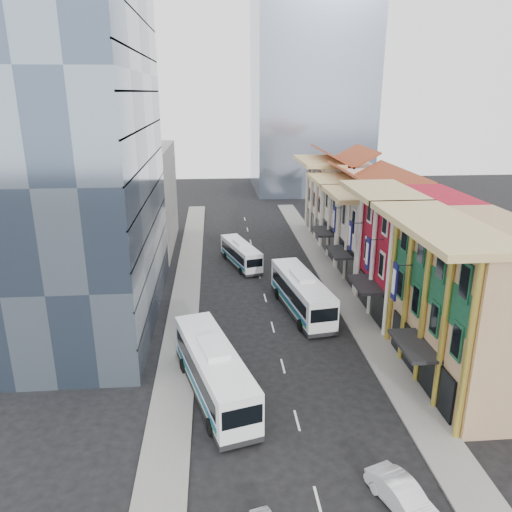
{
  "coord_description": "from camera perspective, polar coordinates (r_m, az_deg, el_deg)",
  "views": [
    {
      "loc": [
        -5.12,
        -26.94,
        20.93
      ],
      "look_at": [
        -1.29,
        18.34,
        5.96
      ],
      "focal_mm": 35.0,
      "sensor_mm": 36.0,
      "label": 1
    }
  ],
  "objects": [
    {
      "name": "sidewalk_left",
      "position": [
        53.3,
        -8.11,
        -4.99
      ],
      "size": [
        3.0,
        90.0,
        0.15
      ],
      "primitive_type": "cube",
      "color": "slate",
      "rests_on": "ground"
    },
    {
      "name": "bus_left_near",
      "position": [
        36.64,
        -4.85,
        -12.86
      ],
      "size": [
        6.29,
        13.09,
        4.09
      ],
      "primitive_type": null,
      "rotation": [
        0.0,
        0.0,
        0.27
      ],
      "color": "white",
      "rests_on": "ground"
    },
    {
      "name": "shophouse_tan",
      "position": [
        40.11,
        24.19,
        -5.31
      ],
      "size": [
        8.0,
        14.0,
        12.0
      ],
      "primitive_type": "cube",
      "color": "tan",
      "rests_on": "ground"
    },
    {
      "name": "office_tower",
      "position": [
        47.82,
        -19.49,
        10.1
      ],
      "size": [
        12.0,
        26.0,
        30.0
      ],
      "primitive_type": "cube",
      "color": "#425269",
      "rests_on": "ground"
    },
    {
      "name": "shophouse_red",
      "position": [
        50.19,
        17.81,
        0.03
      ],
      "size": [
        8.0,
        10.0,
        12.0
      ],
      "primitive_type": "cube",
      "color": "maroon",
      "rests_on": "ground"
    },
    {
      "name": "office_block_far",
      "position": [
        71.17,
        -13.61,
        6.44
      ],
      "size": [
        10.0,
        18.0,
        14.0
      ],
      "primitive_type": "cube",
      "color": "gray",
      "rests_on": "ground"
    },
    {
      "name": "sedan_right",
      "position": [
        30.06,
        16.42,
        -24.83
      ],
      "size": [
        3.13,
        4.83,
        1.51
      ],
      "primitive_type": "imported",
      "rotation": [
        0.0,
        0.0,
        0.37
      ],
      "color": "silver",
      "rests_on": "ground"
    },
    {
      "name": "bus_right",
      "position": [
        49.73,
        5.23,
        -4.21
      ],
      "size": [
        4.8,
        12.8,
        4.01
      ],
      "primitive_type": null,
      "rotation": [
        0.0,
        0.0,
        0.15
      ],
      "color": "white",
      "rests_on": "ground"
    },
    {
      "name": "shophouse_cream_far",
      "position": [
        76.97,
        9.72,
        6.41
      ],
      "size": [
        8.0,
        12.0,
        11.0
      ],
      "primitive_type": "cube",
      "color": "silver",
      "rests_on": "ground"
    },
    {
      "name": "ground",
      "position": [
        34.5,
        4.99,
        -19.19
      ],
      "size": [
        200.0,
        200.0,
        0.0
      ],
      "primitive_type": "plane",
      "color": "black",
      "rests_on": "ground"
    },
    {
      "name": "bus_left_far",
      "position": [
        62.84,
        -1.75,
        0.3
      ],
      "size": [
        4.95,
        10.09,
        3.16
      ],
      "primitive_type": null,
      "rotation": [
        0.0,
        0.0,
        0.28
      ],
      "color": "white",
      "rests_on": "ground"
    },
    {
      "name": "shophouse_cream_near",
      "position": [
        58.95,
        14.3,
        1.98
      ],
      "size": [
        8.0,
        9.0,
        10.0
      ],
      "primitive_type": "cube",
      "color": "silver",
      "rests_on": "ground"
    },
    {
      "name": "sidewalk_right",
      "position": [
        54.91,
        9.94,
        -4.37
      ],
      "size": [
        3.0,
        90.0,
        0.15
      ],
      "primitive_type": "cube",
      "color": "slate",
      "rests_on": "ground"
    },
    {
      "name": "shophouse_cream_mid",
      "position": [
        67.22,
        11.87,
        4.14
      ],
      "size": [
        8.0,
        9.0,
        10.0
      ],
      "primitive_type": "cube",
      "color": "silver",
      "rests_on": "ground"
    }
  ]
}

